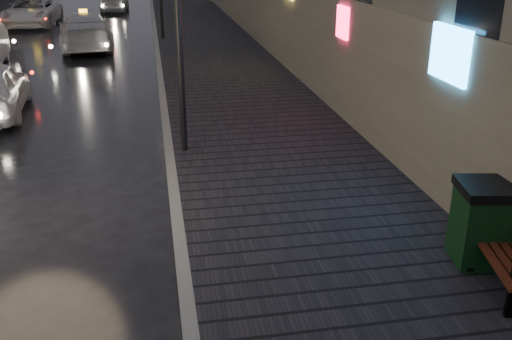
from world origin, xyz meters
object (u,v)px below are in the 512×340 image
Objects in this scene: trash_bin at (483,222)px; taxi_far at (32,12)px; taxi_mid at (85,31)px; car_far at (114,1)px.

taxi_far reaches higher than trash_bin.
trash_bin is 0.22× the size of taxi_mid.
taxi_far is 7.45m from car_far.
car_far is (0.58, 14.41, -0.08)m from taxi_mid.
car_far is at bearing 111.83° from trash_bin.
trash_bin is 35.17m from car_far.
taxi_mid is 1.00× the size of taxi_far.
car_far is at bearing 58.35° from taxi_far.
taxi_mid is (-7.38, 20.09, 0.03)m from trash_bin.
taxi_far is at bearing 57.87° from car_far.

